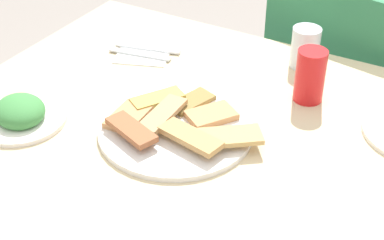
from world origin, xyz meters
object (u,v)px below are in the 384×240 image
Objects in this scene: salad_plate_rice at (20,114)px; soda_can at (310,76)px; dining_chair at (338,100)px; paper_napkin at (144,53)px; drinking_glass at (305,47)px; fork at (140,54)px; spoon at (148,48)px; dining_table at (202,162)px; pide_platter at (176,126)px.

soda_can is at bearing 37.63° from salad_plate_rice.
paper_napkin is (-0.41, -0.43, 0.26)m from dining_chair.
soda_can is (0.50, 0.39, 0.04)m from salad_plate_rice.
soda_can reaches higher than drinking_glass.
fork is 0.95× the size of spoon.
spoon is (-0.30, 0.24, 0.09)m from dining_table.
pide_platter reaches higher than fork.
drinking_glass is at bearing -96.14° from dining_chair.
dining_table is 1.25× the size of dining_chair.
paper_napkin is at bearing 81.38° from salad_plate_rice.
pide_platter is (-0.05, -0.03, 0.10)m from dining_table.
paper_napkin is (-0.25, 0.25, -0.01)m from pide_platter.
soda_can is at bearing 52.55° from pide_platter.
soda_can is 0.45m from fork.
spoon is at bearing -162.12° from drinking_glass.
drinking_glass reaches higher than spoon.
fork is at bearing -177.60° from soda_can.
pide_platter is 0.37m from spoon.
dining_table is at bearing -99.72° from dining_chair.
dining_chair is 2.61× the size of pide_platter.
spoon is at bearing -134.64° from dining_chair.
salad_plate_rice is at bearing -156.68° from pide_platter.
soda_can reaches higher than fork.
fork is at bearing -132.27° from dining_chair.
dining_table is 0.40m from spoon.
dining_chair is at bearing 80.28° from dining_table.
pide_platter is 2.03× the size of spoon.
pide_platter is (-0.16, -0.69, 0.27)m from dining_chair.
fork is at bearing -90.00° from paper_napkin.
dining_chair reaches higher than spoon.
dining_table is 5.96× the size of salad_plate_rice.
spoon is (0.00, 0.02, 0.00)m from paper_napkin.
paper_napkin is at bearing 142.65° from dining_table.
fork is at bearing -104.24° from spoon.
salad_plate_rice is 0.63m from soda_can.
salad_plate_rice is at bearing -142.37° from soda_can.
pide_platter is at bearing -108.49° from drinking_glass.
salad_plate_rice is 1.58× the size of soda_can.
fork is at bearing 80.96° from salad_plate_rice.
spoon is at bearing 140.53° from dining_table.
salad_plate_rice is at bearing -156.04° from dining_table.
drinking_glass is at bearing 114.18° from soda_can.
drinking_glass is at bearing 3.64° from spoon.
dining_chair is 5.31× the size of spoon.
pide_platter is 3.48× the size of drinking_glass.
dining_table is 6.96× the size of fork.
pide_platter reaches higher than dining_table.
pide_platter reaches higher than spoon.
dining_table is at bearing -37.35° from paper_napkin.
dining_table is 6.64× the size of spoon.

